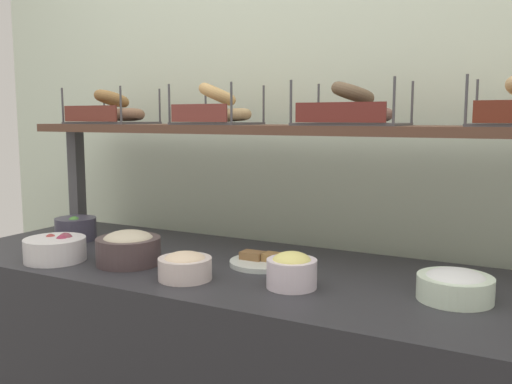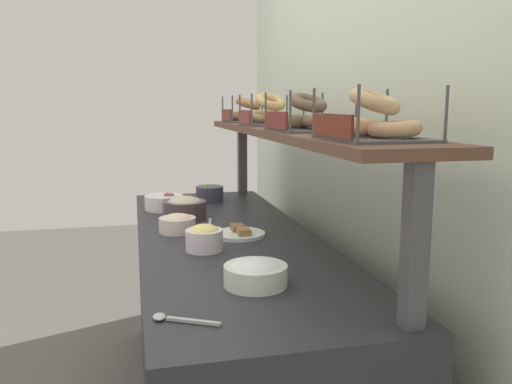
% 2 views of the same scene
% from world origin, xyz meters
% --- Properties ---
extents(back_wall, '(3.27, 0.06, 2.40)m').
position_xyz_m(back_wall, '(0.00, 0.55, 1.20)').
color(back_wall, silver).
rests_on(back_wall, ground_plane).
extents(deli_counter, '(2.07, 0.70, 0.85)m').
position_xyz_m(deli_counter, '(0.00, 0.00, 0.42)').
color(deli_counter, '#2D2D33').
rests_on(deli_counter, ground_plane).
extents(shelf_riser_left, '(0.05, 0.05, 0.40)m').
position_xyz_m(shelf_riser_left, '(-0.98, 0.27, 1.05)').
color(shelf_riser_left, '#4C4C51').
rests_on(shelf_riser_left, deli_counter).
extents(shelf_riser_right, '(0.05, 0.05, 0.40)m').
position_xyz_m(shelf_riser_right, '(0.98, 0.27, 1.05)').
color(shelf_riser_right, '#4C4C51').
rests_on(shelf_riser_right, deli_counter).
extents(upper_shelf, '(2.03, 0.32, 0.03)m').
position_xyz_m(upper_shelf, '(0.00, 0.27, 1.26)').
color(upper_shelf, brown).
rests_on(upper_shelf, shelf_riser_left).
extents(bowl_egg_salad, '(0.14, 0.14, 0.10)m').
position_xyz_m(bowl_egg_salad, '(0.20, -0.12, 0.90)').
color(bowl_egg_salad, white).
rests_on(bowl_egg_salad, deli_counter).
extents(bowl_tuna_salad, '(0.20, 0.20, 0.11)m').
position_xyz_m(bowl_tuna_salad, '(-0.35, -0.14, 0.90)').
color(bowl_tuna_salad, '#4B3B3D').
rests_on(bowl_tuna_salad, deli_counter).
extents(bowl_potato_salad, '(0.15, 0.15, 0.08)m').
position_xyz_m(bowl_potato_salad, '(-0.09, -0.19, 0.89)').
color(bowl_potato_salad, silver).
rests_on(bowl_potato_salad, deli_counter).
extents(bowl_veggie_mix, '(0.15, 0.15, 0.09)m').
position_xyz_m(bowl_veggie_mix, '(-0.75, 0.04, 0.89)').
color(bowl_veggie_mix, '#403D50').
rests_on(bowl_veggie_mix, deli_counter).
extents(bowl_cream_cheese, '(0.19, 0.19, 0.08)m').
position_xyz_m(bowl_cream_cheese, '(0.61, -0.02, 0.89)').
color(bowl_cream_cheese, white).
rests_on(bowl_cream_cheese, deli_counter).
extents(bowl_beet_salad, '(0.19, 0.19, 0.09)m').
position_xyz_m(bowl_beet_salad, '(-0.58, -0.21, 0.89)').
color(bowl_beet_salad, white).
rests_on(bowl_beet_salad, deli_counter).
extents(serving_plate_white, '(0.21, 0.21, 0.04)m').
position_xyz_m(serving_plate_white, '(0.03, 0.05, 0.86)').
color(serving_plate_white, white).
rests_on(serving_plate_white, deli_counter).
extents(serving_spoon_near_plate, '(0.18, 0.05, 0.01)m').
position_xyz_m(serving_spoon_near_plate, '(-0.17, -0.05, 0.86)').
color(serving_spoon_near_plate, '#B7B7BC').
rests_on(serving_spoon_near_plate, deli_counter).
extents(serving_spoon_by_edge, '(0.10, 0.16, 0.01)m').
position_xyz_m(serving_spoon_by_edge, '(0.81, -0.28, 0.86)').
color(serving_spoon_by_edge, '#B7B7BC').
rests_on(serving_spoon_by_edge, deli_counter).
extents(bagel_basket_everything, '(0.31, 0.26, 0.14)m').
position_xyz_m(bagel_basket_everything, '(-0.76, 0.25, 1.33)').
color(bagel_basket_everything, '#4C4C51').
rests_on(bagel_basket_everything, upper_shelf).
extents(bagel_basket_sesame, '(0.26, 0.25, 0.15)m').
position_xyz_m(bagel_basket_sesame, '(-0.26, 0.25, 1.33)').
color(bagel_basket_sesame, '#4C4C51').
rests_on(bagel_basket_sesame, upper_shelf).
extents(bagel_basket_poppy, '(0.33, 0.26, 0.14)m').
position_xyz_m(bagel_basket_poppy, '(0.24, 0.25, 1.32)').
color(bagel_basket_poppy, '#4C4C51').
rests_on(bagel_basket_poppy, upper_shelf).
extents(bagel_basket_plain, '(0.31, 0.26, 0.15)m').
position_xyz_m(bagel_basket_plain, '(0.74, 0.27, 1.33)').
color(bagel_basket_plain, '#4C4C51').
rests_on(bagel_basket_plain, upper_shelf).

